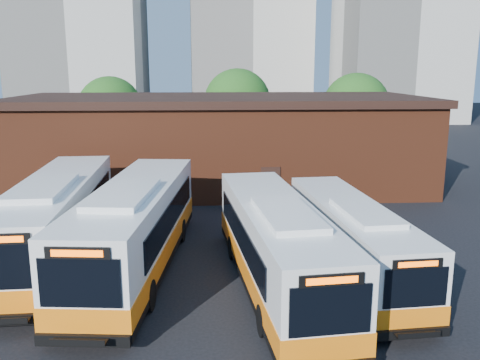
{
  "coord_description": "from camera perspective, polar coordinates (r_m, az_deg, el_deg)",
  "views": [
    {
      "loc": [
        -0.61,
        -16.36,
        8.24
      ],
      "look_at": [
        0.62,
        5.21,
        3.53
      ],
      "focal_mm": 38.0,
      "sensor_mm": 36.0,
      "label": 1
    }
  ],
  "objects": [
    {
      "name": "ground",
      "position": [
        18.32,
        -1.03,
        -14.42
      ],
      "size": [
        220.0,
        220.0,
        0.0
      ],
      "primitive_type": "plane",
      "color": "black"
    },
    {
      "name": "bus_west",
      "position": [
        23.7,
        -19.89,
        -4.47
      ],
      "size": [
        3.42,
        13.85,
        3.74
      ],
      "rotation": [
        0.0,
        0.0,
        0.04
      ],
      "color": "white",
      "rests_on": "ground"
    },
    {
      "name": "bus_midwest",
      "position": [
        21.62,
        -11.59,
        -5.53
      ],
      "size": [
        4.15,
        14.0,
        3.77
      ],
      "rotation": [
        0.0,
        0.0,
        -0.1
      ],
      "color": "white",
      "rests_on": "ground"
    },
    {
      "name": "bus_mideast",
      "position": [
        19.47,
        4.12,
        -7.7
      ],
      "size": [
        3.9,
        13.03,
        3.5
      ],
      "rotation": [
        0.0,
        0.0,
        0.1
      ],
      "color": "white",
      "rests_on": "ground"
    },
    {
      "name": "bus_east",
      "position": [
        21.17,
        12.37,
        -6.78
      ],
      "size": [
        3.24,
        11.62,
        3.13
      ],
      "rotation": [
        0.0,
        0.0,
        0.08
      ],
      "color": "white",
      "rests_on": "ground"
    },
    {
      "name": "transit_worker",
      "position": [
        16.89,
        11.76,
        -13.88
      ],
      "size": [
        0.52,
        0.69,
        1.72
      ],
      "primitive_type": "imported",
      "rotation": [
        0.0,
        0.0,
        1.76
      ],
      "color": "#121333",
      "rests_on": "ground"
    },
    {
      "name": "depot_building",
      "position": [
        36.7,
        -2.28,
        4.5
      ],
      "size": [
        28.6,
        12.6,
        6.4
      ],
      "color": "maroon",
      "rests_on": "ground"
    },
    {
      "name": "tree_west",
      "position": [
        49.39,
        -14.34,
        7.76
      ],
      "size": [
        6.0,
        6.0,
        7.65
      ],
      "color": "#382314",
      "rests_on": "ground"
    },
    {
      "name": "tree_mid",
      "position": [
        50.52,
        -0.29,
        8.72
      ],
      "size": [
        6.56,
        6.56,
        8.36
      ],
      "color": "#382314",
      "rests_on": "ground"
    },
    {
      "name": "tree_east",
      "position": [
        49.39,
        12.88,
        8.05
      ],
      "size": [
        6.24,
        6.24,
        7.96
      ],
      "color": "#382314",
      "rests_on": "ground"
    }
  ]
}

